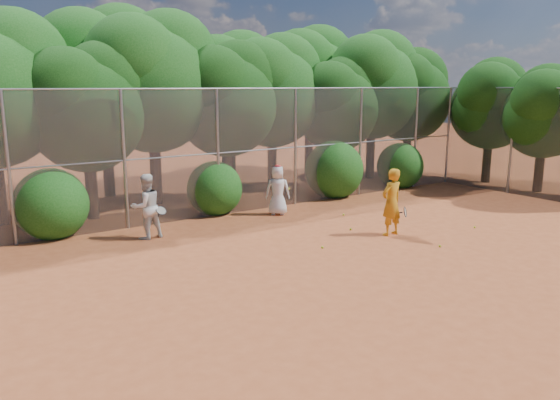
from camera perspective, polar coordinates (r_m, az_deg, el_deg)
ground at (r=13.54m, az=9.52°, el=-5.89°), size 80.00×80.00×0.00m
fence_back at (r=17.78m, az=-3.97°, el=5.27°), size 20.05×0.09×4.03m
fence_side at (r=22.68m, az=23.06°, el=5.78°), size 0.09×6.09×4.03m
tree_2 at (r=17.72m, az=-19.54°, el=9.57°), size 3.99×3.47×5.47m
tree_3 at (r=19.45m, az=-13.17°, el=12.48°), size 4.89×4.26×6.70m
tree_4 at (r=19.94m, az=-5.63°, el=10.87°), size 4.19×3.64×5.73m
tree_5 at (r=21.92m, az=-0.78°, el=11.78°), size 4.51×3.92×6.17m
tree_6 at (r=22.60m, az=6.02°, el=10.25°), size 3.86×3.36×5.29m
tree_7 at (r=24.72m, az=9.71°, el=12.16°), size 4.77×4.14×6.53m
tree_8 at (r=25.93m, az=13.40°, el=10.97°), size 4.25×3.70×5.82m
tree_10 at (r=21.21m, az=-17.97°, el=12.78°), size 5.15×4.48×7.06m
tree_11 at (r=22.77m, az=-5.20°, el=12.03°), size 4.64×4.03×6.35m
tree_12 at (r=25.74m, az=3.15°, el=12.81°), size 5.02×4.37×6.88m
tree_13 at (r=24.94m, az=21.23°, el=9.67°), size 3.86×3.36×5.29m
tree_14 at (r=23.42m, az=25.95°, el=8.62°), size 3.61×3.14×4.94m
bush_0 at (r=16.17m, az=-22.82°, el=-0.09°), size 2.00×2.00×2.00m
bush_1 at (r=17.79m, az=-6.86°, el=1.46°), size 1.80×1.80×1.80m
bush_2 at (r=20.49m, az=5.67°, el=3.44°), size 2.20×2.20×2.20m
bush_3 at (r=22.89m, az=12.44°, el=3.72°), size 1.90×1.90×1.90m
player_yellow at (r=15.36m, az=11.57°, el=-0.22°), size 0.85×0.56×1.87m
player_teen at (r=17.48m, az=-0.23°, el=1.05°), size 0.93×0.86×1.62m
player_white at (r=15.15m, az=-13.81°, el=-0.67°), size 0.95×0.83×1.78m
ball_0 at (r=15.87m, az=7.39°, el=-3.03°), size 0.07×0.07×0.07m
ball_1 at (r=17.60m, az=6.66°, el=-1.53°), size 0.07×0.07×0.07m
ball_2 at (r=14.72m, az=16.37°, el=-4.63°), size 0.07×0.07×0.07m
ball_3 at (r=16.94m, az=19.67°, el=-2.69°), size 0.07×0.07×0.07m
ball_4 at (r=14.05m, az=4.44°, el=-4.95°), size 0.07×0.07×0.07m
ball_5 at (r=17.98m, az=11.97°, el=-1.42°), size 0.07×0.07×0.07m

